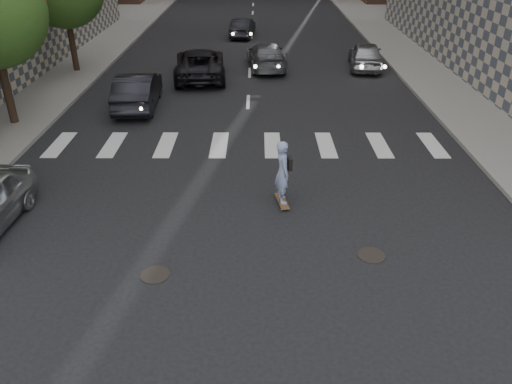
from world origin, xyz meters
TOP-DOWN VIEW (x-y plane):
  - ground at (0.00, 0.00)m, footprint 160.00×160.00m
  - sidewalk_right at (14.50, 20.00)m, footprint 13.00×80.00m
  - manhole_b at (-2.00, 1.20)m, footprint 0.70×0.70m
  - manhole_c at (3.30, 2.00)m, footprint 0.70×0.70m
  - skateboarder at (1.16, 4.60)m, footprint 0.57×1.04m
  - traffic_car_a at (-4.88, 13.32)m, footprint 1.90×4.74m
  - traffic_car_b at (0.93, 20.01)m, footprint 2.40×4.96m
  - traffic_car_c at (-2.60, 18.00)m, footprint 3.02×5.67m
  - traffic_car_d at (6.50, 20.00)m, footprint 2.24×4.50m
  - traffic_car_e at (-0.62, 28.49)m, footprint 1.83×4.05m

SIDE VIEW (x-z plane):
  - ground at x=0.00m, z-range 0.00..0.00m
  - manhole_b at x=-2.00m, z-range 0.00..0.02m
  - manhole_c at x=3.30m, z-range 0.00..0.02m
  - sidewalk_right at x=14.50m, z-range 0.00..0.15m
  - traffic_car_e at x=-0.62m, z-range 0.00..1.29m
  - traffic_car_b at x=0.93m, z-range 0.00..1.39m
  - traffic_car_d at x=6.50m, z-range 0.00..1.47m
  - traffic_car_c at x=-2.60m, z-range 0.00..1.52m
  - traffic_car_a at x=-4.88m, z-range 0.00..1.53m
  - skateboarder at x=1.16m, z-range 0.05..2.05m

